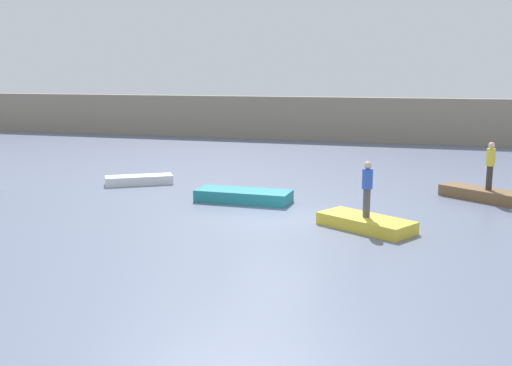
% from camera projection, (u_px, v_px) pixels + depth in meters
% --- Properties ---
extents(ground_plane, '(120.00, 120.00, 0.00)m').
position_uv_depth(ground_plane, '(278.00, 219.00, 19.04)').
color(ground_plane, slate).
extents(embankment_wall, '(80.00, 1.20, 3.04)m').
position_uv_depth(embankment_wall, '(360.00, 120.00, 40.50)').
color(embankment_wall, gray).
rests_on(embankment_wall, ground_plane).
extents(rowboat_white, '(2.86, 2.27, 0.37)m').
position_uv_depth(rowboat_white, '(139.00, 180.00, 25.00)').
color(rowboat_white, white).
rests_on(rowboat_white, ground_plane).
extents(rowboat_teal, '(3.51, 1.36, 0.44)m').
position_uv_depth(rowboat_teal, '(244.00, 196.00, 21.59)').
color(rowboat_teal, teal).
rests_on(rowboat_teal, ground_plane).
extents(rowboat_yellow, '(3.15, 2.53, 0.37)m').
position_uv_depth(rowboat_yellow, '(366.00, 223.00, 17.81)').
color(rowboat_yellow, gold).
rests_on(rowboat_yellow, ground_plane).
extents(rowboat_brown, '(3.53, 2.89, 0.42)m').
position_uv_depth(rowboat_brown, '(488.00, 195.00, 21.72)').
color(rowboat_brown, brown).
rests_on(rowboat_brown, ground_plane).
extents(person_yellow_shirt, '(0.32, 0.32, 1.77)m').
position_uv_depth(person_yellow_shirt, '(490.00, 163.00, 21.50)').
color(person_yellow_shirt, '#38332D').
rests_on(person_yellow_shirt, rowboat_brown).
extents(person_blue_shirt, '(0.32, 0.32, 1.71)m').
position_uv_depth(person_blue_shirt, '(367.00, 186.00, 17.60)').
color(person_blue_shirt, '#4C4C56').
rests_on(person_blue_shirt, rowboat_yellow).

